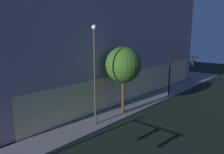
% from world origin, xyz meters
% --- Properties ---
extents(modern_building, '(35.04, 22.93, 18.22)m').
position_xyz_m(modern_building, '(15.10, 20.69, 9.03)').
color(modern_building, '#4C4C51').
rests_on(modern_building, ground).
extents(traffic_light_far_corner, '(0.56, 3.75, 5.91)m').
position_xyz_m(traffic_light_far_corner, '(18.96, 5.57, 4.02)').
color(traffic_light_far_corner, black).
rests_on(traffic_light_far_corner, sidewalk_corner).
extents(street_lamp_sidewalk, '(0.44, 0.44, 8.81)m').
position_xyz_m(street_lamp_sidewalk, '(5.97, 7.34, 5.61)').
color(street_lamp_sidewalk, '#474747').
rests_on(street_lamp_sidewalk, sidewalk_corner).
extents(sidewalk_tree, '(3.63, 3.63, 6.83)m').
position_xyz_m(sidewalk_tree, '(10.01, 7.34, 5.14)').
color(sidewalk_tree, brown).
rests_on(sidewalk_tree, sidewalk_corner).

